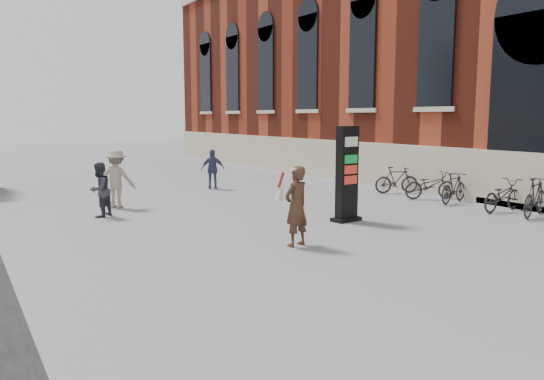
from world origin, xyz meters
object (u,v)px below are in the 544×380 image
woman (296,205)px  bike_5 (454,188)px  bike_3 (535,197)px  bike_7 (397,180)px  bike_6 (430,185)px  pedestrian_a (99,190)px  pedestrian_b (116,178)px  bike_4 (502,195)px  info_pylon (347,174)px  pedestrian_c (213,169)px

woman → bike_5: size_ratio=1.05×
bike_3 → bike_7: bike_3 is taller
bike_6 → bike_7: (0.00, 1.64, 0.01)m
bike_3 → pedestrian_a: bearing=42.3°
woman → pedestrian_b: (-2.02, 7.22, 0.01)m
bike_4 → pedestrian_a: bearing=58.5°
pedestrian_a → bike_7: 10.80m
pedestrian_a → bike_6: (10.75, -2.59, -0.30)m
pedestrian_b → bike_5: bearing=-166.6°
woman → bike_7: bearing=-162.0°
bike_4 → bike_5: size_ratio=1.10×
pedestrian_a → bike_4: bearing=111.6°
bike_6 → bike_5: bearing=-158.7°
info_pylon → bike_7: bearing=26.7°
pedestrian_b → bike_3: (9.89, -7.90, -0.36)m
pedestrian_c → bike_6: pedestrian_c is taller
pedestrian_b → info_pylon: bearing=171.2°
woman → pedestrian_c: woman is taller
info_pylon → pedestrian_c: (-0.31, 8.01, -0.52)m
pedestrian_a → pedestrian_c: bearing=174.0°
pedestrian_a → pedestrian_c: pedestrian_c is taller
info_pylon → pedestrian_a: info_pylon is taller
bike_5 → bike_6: 1.03m
bike_3 → bike_4: size_ratio=1.02×
bike_6 → pedestrian_b: bearing=89.4°
pedestrian_a → pedestrian_b: size_ratio=0.85×
pedestrian_c → bike_7: bearing=161.3°
info_pylon → bike_4: info_pylon is taller
woman → bike_6: woman is taller
pedestrian_a → bike_5: (10.75, -3.62, -0.28)m
bike_3 → bike_4: bearing=-16.5°
woman → pedestrian_c: size_ratio=1.14×
pedestrian_c → bike_4: pedestrian_c is taller
bike_7 → bike_6: bearing=-156.7°
bike_3 → bike_5: 2.89m
woman → bike_7: (7.86, 4.88, -0.42)m
pedestrian_a → pedestrian_c: 6.60m
info_pylon → pedestrian_c: size_ratio=1.65×
pedestrian_c → info_pylon: bearing=115.2°
info_pylon → bike_7: (5.07, 3.23, -0.81)m
bike_4 → bike_5: 1.83m
info_pylon → bike_5: info_pylon is taller
bike_3 → bike_4: bike_3 is taller
bike_4 → bike_7: (0.00, 4.50, 0.01)m
pedestrian_a → bike_5: size_ratio=0.92×
bike_4 → bike_5: (0.00, 1.83, 0.02)m
woman → info_pylon: bearing=-163.3°
info_pylon → bike_6: bearing=11.6°
bike_4 → bike_6: (0.00, 2.86, -0.00)m
woman → bike_3: size_ratio=0.94×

